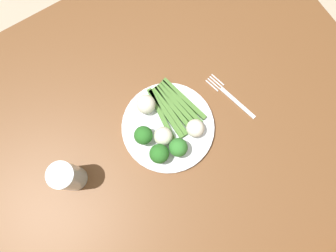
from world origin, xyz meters
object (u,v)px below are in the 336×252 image
(broccoli_front_left, at_px, (159,154))
(cauliflower_mid, at_px, (163,136))
(cauliflower_left, at_px, (146,104))
(plate, at_px, (168,127))
(broccoli_back, at_px, (178,148))
(water_glass, at_px, (68,177))
(broccoli_outer_edge, at_px, (145,134))
(fork, at_px, (230,97))
(dining_table, at_px, (151,151))
(asparagus_bundle, at_px, (173,108))
(cauliflower_edge, at_px, (195,128))

(broccoli_front_left, distance_m, cauliflower_mid, 0.05)
(broccoli_front_left, bearing_deg, cauliflower_left, 73.22)
(plate, bearing_deg, cauliflower_mid, -143.83)
(plate, xyz_separation_m, broccoli_back, (-0.01, -0.07, 0.04))
(water_glass, bearing_deg, broccoli_outer_edge, -1.68)
(broccoli_back, bearing_deg, fork, 13.62)
(dining_table, xyz_separation_m, asparagus_bundle, (0.11, 0.05, 0.12))
(broccoli_back, relative_size, cauliflower_mid, 1.21)
(broccoli_outer_edge, bearing_deg, fork, -5.23)
(dining_table, height_order, cauliflower_edge, cauliflower_edge)
(dining_table, height_order, broccoli_outer_edge, broccoli_outer_edge)
(asparagus_bundle, distance_m, cauliflower_left, 0.07)
(dining_table, distance_m, cauliflower_left, 0.17)
(broccoli_front_left, height_order, cauliflower_left, broccoli_front_left)
(plate, relative_size, water_glass, 1.98)
(plate, relative_size, cauliflower_edge, 5.21)
(asparagus_bundle, relative_size, broccoli_front_left, 2.68)
(cauliflower_left, height_order, water_glass, water_glass)
(cauliflower_mid, bearing_deg, broccoli_front_left, -133.41)
(broccoli_outer_edge, bearing_deg, broccoli_front_left, -85.97)
(broccoli_outer_edge, distance_m, fork, 0.26)
(cauliflower_left, bearing_deg, asparagus_bundle, -34.79)
(dining_table, relative_size, asparagus_bundle, 8.00)
(broccoli_outer_edge, bearing_deg, cauliflower_mid, -35.18)
(water_glass, bearing_deg, asparagus_bundle, 3.99)
(plate, bearing_deg, dining_table, -170.00)
(cauliflower_mid, distance_m, water_glass, 0.25)
(plate, xyz_separation_m, broccoli_front_left, (-0.06, -0.05, 0.04))
(broccoli_front_left, distance_m, cauliflower_edge, 0.11)
(asparagus_bundle, relative_size, cauliflower_mid, 3.38)
(broccoli_outer_edge, bearing_deg, dining_table, -105.11)
(cauliflower_edge, xyz_separation_m, water_glass, (-0.32, 0.06, 0.02))
(plate, bearing_deg, broccoli_outer_edge, 174.16)
(dining_table, height_order, asparagus_bundle, asparagus_bundle)
(cauliflower_edge, bearing_deg, broccoli_front_left, -175.67)
(dining_table, xyz_separation_m, water_glass, (-0.20, 0.02, 0.16))
(broccoli_front_left, bearing_deg, cauliflower_edge, 4.33)
(cauliflower_left, bearing_deg, broccoli_outer_edge, -122.17)
(plate, xyz_separation_m, water_glass, (-0.27, 0.01, 0.05))
(asparagus_bundle, bearing_deg, broccoli_outer_edge, -80.68)
(cauliflower_left, xyz_separation_m, cauliflower_edge, (0.07, -0.12, -0.00))
(dining_table, relative_size, water_glass, 10.51)
(cauliflower_mid, bearing_deg, plate, 36.17)
(broccoli_front_left, distance_m, water_glass, 0.22)
(asparagus_bundle, relative_size, water_glass, 1.31)
(cauliflower_edge, xyz_separation_m, fork, (0.14, 0.03, -0.04))
(dining_table, bearing_deg, cauliflower_mid, -10.02)
(cauliflower_mid, bearing_deg, dining_table, 169.98)
(plate, distance_m, cauliflower_edge, 0.08)
(broccoli_front_left, height_order, cauliflower_edge, broccoli_front_left)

